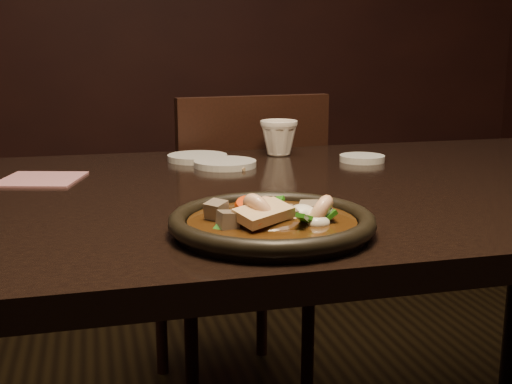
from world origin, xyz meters
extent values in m
cube|color=black|center=(0.00, 0.00, 0.73)|extent=(1.60, 0.90, 0.04)
cube|color=black|center=(-0.05, 0.63, 0.43)|extent=(0.47, 0.47, 0.04)
cylinder|color=black|center=(0.10, 0.82, 0.20)|extent=(0.04, 0.04, 0.41)
cylinder|color=black|center=(0.14, 0.48, 0.20)|extent=(0.04, 0.04, 0.41)
cylinder|color=black|center=(-0.24, 0.77, 0.20)|extent=(0.04, 0.04, 0.41)
cylinder|color=black|center=(-0.19, 0.44, 0.20)|extent=(0.04, 0.04, 0.41)
cube|color=black|center=(-0.02, 0.44, 0.66)|extent=(0.40, 0.08, 0.44)
cylinder|color=black|center=(-0.19, -0.29, 0.76)|extent=(0.25, 0.25, 0.01)
torus|color=black|center=(-0.19, -0.29, 0.77)|extent=(0.28, 0.28, 0.02)
cylinder|color=#331C09|center=(-0.19, -0.29, 0.76)|extent=(0.23, 0.23, 0.01)
ellipsoid|color=#331C09|center=(-0.19, -0.29, 0.76)|extent=(0.13, 0.12, 0.04)
torus|color=#FFCCA1|center=(-0.18, -0.30, 0.78)|extent=(0.08, 0.08, 0.04)
torus|color=#FFCCA1|center=(-0.21, -0.31, 0.78)|extent=(0.06, 0.07, 0.06)
torus|color=#FFCCA1|center=(-0.13, -0.31, 0.77)|extent=(0.07, 0.07, 0.06)
torus|color=#FFCCA1|center=(-0.17, -0.25, 0.77)|extent=(0.08, 0.08, 0.04)
cube|color=gray|center=(-0.17, -0.31, 0.78)|extent=(0.03, 0.03, 0.03)
cube|color=gray|center=(-0.13, -0.28, 0.77)|extent=(0.04, 0.04, 0.03)
cube|color=gray|center=(-0.21, -0.29, 0.77)|extent=(0.03, 0.03, 0.03)
cube|color=gray|center=(-0.25, -0.31, 0.78)|extent=(0.03, 0.03, 0.02)
cube|color=gray|center=(-0.26, -0.27, 0.78)|extent=(0.04, 0.04, 0.03)
cube|color=gray|center=(-0.12, -0.27, 0.77)|extent=(0.03, 0.03, 0.03)
cylinder|color=#E13B07|center=(-0.21, -0.28, 0.77)|extent=(0.04, 0.05, 0.04)
cylinder|color=#E13B07|center=(-0.19, -0.29, 0.77)|extent=(0.06, 0.05, 0.03)
cylinder|color=#E13B07|center=(-0.21, -0.25, 0.78)|extent=(0.06, 0.05, 0.03)
cylinder|color=#E13B07|center=(-0.21, -0.33, 0.78)|extent=(0.05, 0.05, 0.04)
cube|color=#206112|center=(-0.18, -0.28, 0.78)|extent=(0.03, 0.04, 0.02)
cube|color=#206112|center=(-0.19, -0.29, 0.78)|extent=(0.04, 0.03, 0.01)
cube|color=#206112|center=(-0.26, -0.31, 0.77)|extent=(0.03, 0.04, 0.02)
cube|color=#206112|center=(-0.16, -0.34, 0.78)|extent=(0.03, 0.04, 0.02)
cube|color=#206112|center=(-0.16, -0.32, 0.77)|extent=(0.03, 0.04, 0.02)
cube|color=#206112|center=(-0.16, -0.27, 0.77)|extent=(0.04, 0.02, 0.01)
cube|color=#206112|center=(-0.13, -0.33, 0.77)|extent=(0.04, 0.01, 0.03)
ellipsoid|color=white|center=(-0.20, -0.28, 0.78)|extent=(0.04, 0.04, 0.02)
ellipsoid|color=white|center=(-0.15, -0.30, 0.78)|extent=(0.04, 0.04, 0.03)
ellipsoid|color=white|center=(-0.18, -0.31, 0.78)|extent=(0.03, 0.03, 0.02)
ellipsoid|color=white|center=(-0.18, -0.30, 0.78)|extent=(0.04, 0.03, 0.03)
ellipsoid|color=white|center=(-0.13, -0.31, 0.78)|extent=(0.04, 0.02, 0.02)
ellipsoid|color=white|center=(-0.14, -0.33, 0.77)|extent=(0.03, 0.03, 0.02)
cube|color=#E5BF89|center=(-0.21, -0.32, 0.79)|extent=(0.08, 0.07, 0.03)
cylinder|color=silver|center=(0.16, 0.20, 0.76)|extent=(0.10, 0.10, 0.01)
cylinder|color=silver|center=(-0.19, 0.30, 0.76)|extent=(0.13, 0.13, 0.01)
cylinder|color=silver|center=(-0.15, 0.21, 0.76)|extent=(0.13, 0.13, 0.01)
imported|color=white|center=(0.01, 0.33, 0.79)|extent=(0.10, 0.09, 0.09)
cylinder|color=tan|center=(-0.17, 0.27, 0.75)|extent=(0.11, 0.23, 0.01)
cylinder|color=tan|center=(-0.18, 0.28, 0.75)|extent=(0.11, 0.23, 0.01)
cube|color=#A16369|center=(-0.51, 0.16, 0.75)|extent=(0.18, 0.18, 0.00)
camera|label=1|loc=(-0.41, -1.08, 0.99)|focal=45.00mm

